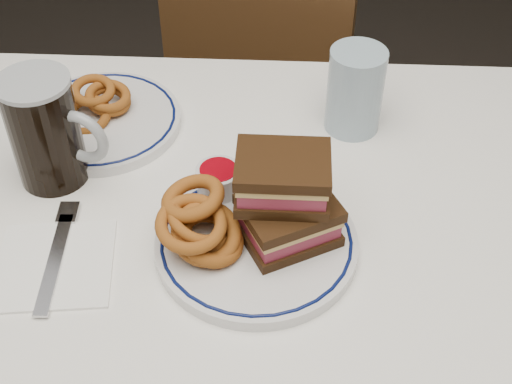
{
  "coord_description": "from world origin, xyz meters",
  "views": [
    {
      "loc": [
        0.17,
        -0.6,
        1.43
      ],
      "look_at": [
        0.14,
        0.04,
        0.81
      ],
      "focal_mm": 50.0,
      "sensor_mm": 36.0,
      "label": 1
    }
  ],
  "objects_px": {
    "far_plate": "(101,120)",
    "beer_mug": "(47,130)",
    "reuben_sandwich": "(286,199)",
    "chair_far": "(269,89)",
    "main_plate": "(256,243)"
  },
  "relations": [
    {
      "from": "far_plate",
      "to": "beer_mug",
      "type": "bearing_deg",
      "value": -108.13
    },
    {
      "from": "chair_far",
      "to": "reuben_sandwich",
      "type": "height_order",
      "value": "reuben_sandwich"
    },
    {
      "from": "chair_far",
      "to": "beer_mug",
      "type": "xyz_separation_m",
      "value": [
        -0.28,
        -0.63,
        0.37
      ]
    },
    {
      "from": "reuben_sandwich",
      "to": "beer_mug",
      "type": "distance_m",
      "value": 0.34
    },
    {
      "from": "main_plate",
      "to": "far_plate",
      "type": "bearing_deg",
      "value": 135.94
    },
    {
      "from": "reuben_sandwich",
      "to": "far_plate",
      "type": "distance_m",
      "value": 0.37
    },
    {
      "from": "beer_mug",
      "to": "main_plate",
      "type": "bearing_deg",
      "value": -23.35
    },
    {
      "from": "reuben_sandwich",
      "to": "far_plate",
      "type": "bearing_deg",
      "value": 141.42
    },
    {
      "from": "chair_far",
      "to": "beer_mug",
      "type": "bearing_deg",
      "value": -113.89
    },
    {
      "from": "reuben_sandwich",
      "to": "far_plate",
      "type": "xyz_separation_m",
      "value": [
        -0.28,
        0.23,
        -0.07
      ]
    },
    {
      "from": "chair_far",
      "to": "main_plate",
      "type": "relative_size",
      "value": 3.34
    },
    {
      "from": "main_plate",
      "to": "beer_mug",
      "type": "distance_m",
      "value": 0.32
    },
    {
      "from": "main_plate",
      "to": "beer_mug",
      "type": "relative_size",
      "value": 1.59
    },
    {
      "from": "chair_far",
      "to": "main_plate",
      "type": "xyz_separation_m",
      "value": [
        0.01,
        -0.75,
        0.3
      ]
    },
    {
      "from": "chair_far",
      "to": "far_plate",
      "type": "bearing_deg",
      "value": -115.15
    }
  ]
}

